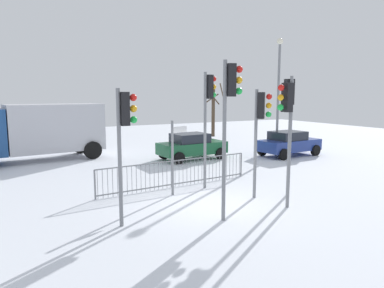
{
  "coord_description": "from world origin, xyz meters",
  "views": [
    {
      "loc": [
        -5.8,
        -9.72,
        3.63
      ],
      "look_at": [
        0.97,
        3.18,
        1.57
      ],
      "focal_mm": 32.84,
      "sensor_mm": 36.0,
      "label": 1
    }
  ],
  "objects_px": {
    "traffic_light_mid_right": "(124,126)",
    "street_lamp": "(279,85)",
    "traffic_light_rear_right": "(287,115)",
    "traffic_light_foreground_right": "(229,105)",
    "traffic_light_foreground_left": "(289,109)",
    "delivery_truck": "(38,129)",
    "traffic_light_mid_left": "(208,104)",
    "traffic_light_rear_left": "(261,119)",
    "direction_sign_post": "(174,153)",
    "bare_tree_centre": "(214,110)",
    "car_green_trailing": "(192,146)",
    "car_blue_near": "(289,143)"
  },
  "relations": [
    {
      "from": "traffic_light_mid_right",
      "to": "traffic_light_rear_left",
      "type": "height_order",
      "value": "traffic_light_rear_left"
    },
    {
      "from": "traffic_light_rear_right",
      "to": "street_lamp",
      "type": "bearing_deg",
      "value": -36.67
    },
    {
      "from": "traffic_light_foreground_left",
      "to": "delivery_truck",
      "type": "distance_m",
      "value": 13.75
    },
    {
      "from": "traffic_light_foreground_right",
      "to": "delivery_truck",
      "type": "bearing_deg",
      "value": -149.73
    },
    {
      "from": "traffic_light_rear_left",
      "to": "traffic_light_mid_left",
      "type": "xyz_separation_m",
      "value": [
        -0.88,
        2.07,
        0.48
      ]
    },
    {
      "from": "traffic_light_rear_right",
      "to": "traffic_light_foreground_right",
      "type": "relative_size",
      "value": 0.89
    },
    {
      "from": "direction_sign_post",
      "to": "bare_tree_centre",
      "type": "bearing_deg",
      "value": 33.85
    },
    {
      "from": "traffic_light_mid_right",
      "to": "traffic_light_foreground_left",
      "type": "height_order",
      "value": "traffic_light_foreground_left"
    },
    {
      "from": "traffic_light_mid_left",
      "to": "traffic_light_foreground_left",
      "type": "bearing_deg",
      "value": 34.83
    },
    {
      "from": "traffic_light_mid_right",
      "to": "street_lamp",
      "type": "relative_size",
      "value": 0.56
    },
    {
      "from": "traffic_light_mid_right",
      "to": "traffic_light_mid_left",
      "type": "bearing_deg",
      "value": 122.53
    },
    {
      "from": "traffic_light_rear_right",
      "to": "bare_tree_centre",
      "type": "height_order",
      "value": "bare_tree_centre"
    },
    {
      "from": "traffic_light_rear_left",
      "to": "car_green_trailing",
      "type": "xyz_separation_m",
      "value": [
        1.4,
        7.79,
        -2.03
      ]
    },
    {
      "from": "delivery_truck",
      "to": "traffic_light_foreground_left",
      "type": "bearing_deg",
      "value": 116.5
    },
    {
      "from": "bare_tree_centre",
      "to": "direction_sign_post",
      "type": "bearing_deg",
      "value": -125.65
    },
    {
      "from": "traffic_light_rear_right",
      "to": "traffic_light_foreground_right",
      "type": "xyz_separation_m",
      "value": [
        -2.21,
        -0.09,
        0.35
      ]
    },
    {
      "from": "traffic_light_mid_right",
      "to": "direction_sign_post",
      "type": "relative_size",
      "value": 1.4
    },
    {
      "from": "delivery_truck",
      "to": "traffic_light_mid_right",
      "type": "bearing_deg",
      "value": 90.14
    },
    {
      "from": "traffic_light_foreground_left",
      "to": "car_blue_near",
      "type": "xyz_separation_m",
      "value": [
        5.89,
        6.2,
        -2.37
      ]
    },
    {
      "from": "street_lamp",
      "to": "traffic_light_foreground_left",
      "type": "bearing_deg",
      "value": -128.69
    },
    {
      "from": "traffic_light_foreground_right",
      "to": "direction_sign_post",
      "type": "height_order",
      "value": "traffic_light_foreground_right"
    },
    {
      "from": "direction_sign_post",
      "to": "traffic_light_foreground_left",
      "type": "bearing_deg",
      "value": -48.11
    },
    {
      "from": "traffic_light_rear_right",
      "to": "traffic_light_mid_right",
      "type": "xyz_separation_m",
      "value": [
        -4.95,
        0.87,
        -0.21
      ]
    },
    {
      "from": "traffic_light_mid_right",
      "to": "traffic_light_foreground_right",
      "type": "relative_size",
      "value": 0.83
    },
    {
      "from": "traffic_light_foreground_left",
      "to": "traffic_light_mid_left",
      "type": "height_order",
      "value": "traffic_light_mid_left"
    },
    {
      "from": "traffic_light_rear_right",
      "to": "car_blue_near",
      "type": "xyz_separation_m",
      "value": [
        7.03,
        7.35,
        -2.23
      ]
    },
    {
      "from": "traffic_light_mid_right",
      "to": "traffic_light_foreground_left",
      "type": "distance_m",
      "value": 6.1
    },
    {
      "from": "traffic_light_foreground_left",
      "to": "bare_tree_centre",
      "type": "bearing_deg",
      "value": 83.82
    },
    {
      "from": "direction_sign_post",
      "to": "car_green_trailing",
      "type": "xyz_separation_m",
      "value": [
        3.86,
        5.98,
        -0.77
      ]
    },
    {
      "from": "direction_sign_post",
      "to": "car_blue_near",
      "type": "height_order",
      "value": "direction_sign_post"
    },
    {
      "from": "delivery_truck",
      "to": "street_lamp",
      "type": "bearing_deg",
      "value": 151.15
    },
    {
      "from": "traffic_light_mid_right",
      "to": "traffic_light_mid_left",
      "type": "xyz_separation_m",
      "value": [
        4.03,
        2.43,
        0.49
      ]
    },
    {
      "from": "traffic_light_foreground_right",
      "to": "direction_sign_post",
      "type": "distance_m",
      "value": 3.63
    },
    {
      "from": "traffic_light_rear_right",
      "to": "traffic_light_mid_left",
      "type": "distance_m",
      "value": 3.44
    },
    {
      "from": "car_blue_near",
      "to": "direction_sign_post",
      "type": "bearing_deg",
      "value": -159.78
    },
    {
      "from": "traffic_light_mid_left",
      "to": "traffic_light_rear_right",
      "type": "bearing_deg",
      "value": 6.82
    },
    {
      "from": "traffic_light_mid_right",
      "to": "traffic_light_foreground_left",
      "type": "xyz_separation_m",
      "value": [
        6.08,
        0.27,
        0.35
      ]
    },
    {
      "from": "traffic_light_rear_right",
      "to": "street_lamp",
      "type": "relative_size",
      "value": 0.6
    },
    {
      "from": "traffic_light_rear_right",
      "to": "traffic_light_rear_left",
      "type": "distance_m",
      "value": 1.26
    },
    {
      "from": "traffic_light_foreground_left",
      "to": "street_lamp",
      "type": "bearing_deg",
      "value": 67.87
    },
    {
      "from": "traffic_light_foreground_left",
      "to": "traffic_light_rear_right",
      "type": "bearing_deg",
      "value": -118.08
    },
    {
      "from": "traffic_light_mid_left",
      "to": "direction_sign_post",
      "type": "bearing_deg",
      "value": -89.26
    },
    {
      "from": "traffic_light_mid_right",
      "to": "delivery_truck",
      "type": "xyz_separation_m",
      "value": [
        -1.38,
        11.74,
        -1.05
      ]
    },
    {
      "from": "traffic_light_foreground_left",
      "to": "bare_tree_centre",
      "type": "distance_m",
      "value": 18.17
    },
    {
      "from": "traffic_light_rear_right",
      "to": "street_lamp",
      "type": "xyz_separation_m",
      "value": [
        6.2,
        7.48,
        1.15
      ]
    },
    {
      "from": "traffic_light_rear_left",
      "to": "delivery_truck",
      "type": "bearing_deg",
      "value": -107.13
    },
    {
      "from": "traffic_light_mid_left",
      "to": "car_blue_near",
      "type": "bearing_deg",
      "value": 108.28
    },
    {
      "from": "traffic_light_foreground_left",
      "to": "traffic_light_mid_left",
      "type": "distance_m",
      "value": 2.98
    },
    {
      "from": "delivery_truck",
      "to": "bare_tree_centre",
      "type": "xyz_separation_m",
      "value": [
        14.48,
        5.28,
        0.53
      ]
    },
    {
      "from": "traffic_light_rear_right",
      "to": "traffic_light_foreground_left",
      "type": "bearing_deg",
      "value": -41.64
    }
  ]
}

